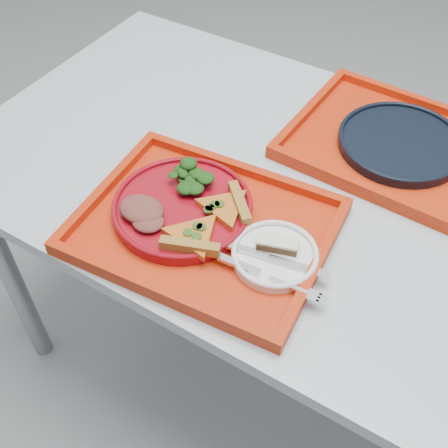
{
  "coord_description": "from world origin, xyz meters",
  "views": [
    {
      "loc": [
        0.2,
        -0.77,
        1.53
      ],
      "look_at": [
        -0.15,
        -0.2,
        0.78
      ],
      "focal_mm": 45.0,
      "sensor_mm": 36.0,
      "label": 1
    }
  ],
  "objects": [
    {
      "name": "ground",
      "position": [
        0.0,
        0.0,
        0.0
      ],
      "size": [
        10.0,
        10.0,
        0.0
      ],
      "primitive_type": "plane",
      "color": "gray",
      "rests_on": "ground"
    },
    {
      "name": "table",
      "position": [
        0.0,
        0.0,
        0.68
      ],
      "size": [
        1.6,
        0.8,
        0.75
      ],
      "color": "#9DA5B0",
      "rests_on": "ground"
    },
    {
      "name": "tray_main",
      "position": [
        -0.19,
        -0.21,
        0.76
      ],
      "size": [
        0.48,
        0.39,
        0.01
      ],
      "primitive_type": "cube",
      "rotation": [
        0.0,
        0.0,
        0.08
      ],
      "color": "#B72609",
      "rests_on": "table"
    },
    {
      "name": "tray_far",
      "position": [
        0.04,
        0.2,
        0.76
      ],
      "size": [
        0.46,
        0.37,
        0.01
      ],
      "primitive_type": "cube",
      "rotation": [
        0.0,
        0.0,
        -0.04
      ],
      "color": "#B72609",
      "rests_on": "table"
    },
    {
      "name": "dinner_plate",
      "position": [
        -0.24,
        -0.2,
        0.77
      ],
      "size": [
        0.26,
        0.26,
        0.02
      ],
      "primitive_type": "cylinder",
      "color": "maroon",
      "rests_on": "tray_main"
    },
    {
      "name": "side_plate",
      "position": [
        -0.04,
        -0.21,
        0.77
      ],
      "size": [
        0.15,
        0.15,
        0.01
      ],
      "primitive_type": "cylinder",
      "color": "white",
      "rests_on": "tray_main"
    },
    {
      "name": "navy_plate",
      "position": [
        0.04,
        0.2,
        0.77
      ],
      "size": [
        0.26,
        0.26,
        0.02
      ],
      "primitive_type": "cylinder",
      "color": "black",
      "rests_on": "tray_far"
    },
    {
      "name": "pizza_slice_a",
      "position": [
        -0.18,
        -0.25,
        0.79
      ],
      "size": [
        0.14,
        0.15,
        0.02
      ],
      "primitive_type": null,
      "rotation": [
        0.0,
        0.0,
        1.93
      ],
      "color": "orange",
      "rests_on": "dinner_plate"
    },
    {
      "name": "pizza_slice_b",
      "position": [
        -0.17,
        -0.16,
        0.79
      ],
      "size": [
        0.15,
        0.15,
        0.02
      ],
      "primitive_type": null,
      "rotation": [
        0.0,
        0.0,
        3.94
      ],
      "color": "orange",
      "rests_on": "dinner_plate"
    },
    {
      "name": "salad_heap",
      "position": [
        -0.26,
        -0.13,
        0.8
      ],
      "size": [
        0.08,
        0.07,
        0.04
      ],
      "primitive_type": "ellipsoid",
      "color": "black",
      "rests_on": "dinner_plate"
    },
    {
      "name": "meat_portion",
      "position": [
        -0.29,
        -0.25,
        0.79
      ],
      "size": [
        0.09,
        0.07,
        0.03
      ],
      "primitive_type": "ellipsoid",
      "color": "brown",
      "rests_on": "dinner_plate"
    },
    {
      "name": "dessert_bar",
      "position": [
        -0.04,
        -0.19,
        0.79
      ],
      "size": [
        0.08,
        0.05,
        0.02
      ],
      "rotation": [
        0.0,
        0.0,
        0.31
      ],
      "color": "#492618",
      "rests_on": "side_plate"
    },
    {
      "name": "knife",
      "position": [
        -0.03,
        -0.22,
        0.78
      ],
      "size": [
        0.18,
        0.05,
        0.01
      ],
      "primitive_type": "cube",
      "rotation": [
        0.0,
        0.0,
        0.18
      ],
      "color": "silver",
      "rests_on": "side_plate"
    },
    {
      "name": "fork",
      "position": [
        -0.03,
        -0.26,
        0.78
      ],
      "size": [
        0.19,
        0.03,
        0.01
      ],
      "primitive_type": "cube",
      "rotation": [
        0.0,
        0.0,
        0.07
      ],
      "color": "silver",
      "rests_on": "side_plate"
    }
  ]
}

